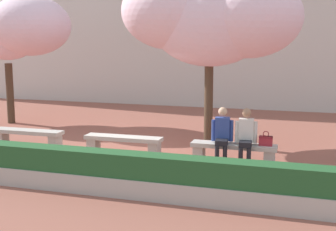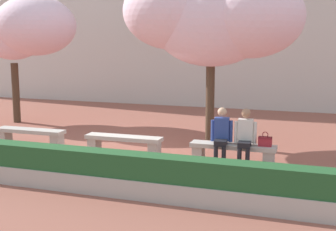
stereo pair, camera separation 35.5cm
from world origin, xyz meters
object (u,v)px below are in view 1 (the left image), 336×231
object	(u,v)px
stone_bench_west_end	(28,135)
stone_bench_center	(234,150)
person_seated_left	(222,133)
cherry_tree_main	(211,17)
handbag	(266,140)
person_seated_right	(246,134)
stone_bench_near_west	(123,142)
cherry_tree_secondary	(11,30)

from	to	relation	value
stone_bench_west_end	stone_bench_center	bearing A→B (deg)	0.00
person_seated_left	cherry_tree_main	xyz separation A→B (m)	(-0.68, 1.72, 2.73)
stone_bench_center	handbag	xyz separation A→B (m)	(0.73, 0.02, 0.27)
stone_bench_west_end	cherry_tree_main	distance (m)	5.81
stone_bench_center	cherry_tree_main	bearing A→B (deg)	119.56
person_seated_left	person_seated_right	bearing A→B (deg)	-0.03
stone_bench_near_west	cherry_tree_secondary	bearing A→B (deg)	150.77
person_seated_right	cherry_tree_main	size ratio (longest dim) A/B	0.27
stone_bench_center	cherry_tree_main	size ratio (longest dim) A/B	0.42
stone_bench_near_west	stone_bench_center	distance (m)	2.78
person_seated_right	handbag	bearing A→B (deg)	9.32
stone_bench_west_end	cherry_tree_main	size ratio (longest dim) A/B	0.42
cherry_tree_secondary	person_seated_right	bearing A→B (deg)	-19.81
person_seated_right	handbag	distance (m)	0.46
person_seated_right	stone_bench_near_west	bearing A→B (deg)	179.00
person_seated_left	cherry_tree_secondary	size ratio (longest dim) A/B	0.30
stone_bench_center	person_seated_right	bearing A→B (deg)	-10.62
stone_bench_west_end	stone_bench_near_west	distance (m)	2.78
cherry_tree_secondary	stone_bench_center	bearing A→B (deg)	-20.12
person_seated_left	cherry_tree_secondary	world-z (taller)	cherry_tree_secondary
stone_bench_center	stone_bench_near_west	bearing A→B (deg)	180.00
person_seated_right	stone_bench_center	bearing A→B (deg)	169.38
stone_bench_near_west	stone_bench_west_end	bearing A→B (deg)	180.00
stone_bench_west_end	cherry_tree_secondary	size ratio (longest dim) A/B	0.47
person_seated_right	handbag	world-z (taller)	person_seated_right
cherry_tree_main	cherry_tree_secondary	bearing A→B (deg)	169.79
handbag	cherry_tree_secondary	size ratio (longest dim) A/B	0.08
stone_bench_near_west	cherry_tree_main	distance (m)	3.98
person_seated_left	person_seated_right	world-z (taller)	same
stone_bench_near_west	person_seated_left	distance (m)	2.54
person_seated_right	cherry_tree_main	xyz separation A→B (m)	(-1.23, 1.72, 2.73)
person_seated_right	stone_bench_west_end	bearing A→B (deg)	179.48
stone_bench_near_west	stone_bench_center	xyz separation A→B (m)	(2.78, 0.00, 0.00)
stone_bench_center	person_seated_right	world-z (taller)	person_seated_right
person_seated_right	cherry_tree_main	distance (m)	3.45
stone_bench_west_end	person_seated_right	world-z (taller)	person_seated_right
person_seated_left	cherry_tree_secondary	bearing A→B (deg)	158.91
cherry_tree_secondary	handbag	bearing A→B (deg)	-18.46
stone_bench_west_end	stone_bench_near_west	size ratio (longest dim) A/B	1.00
stone_bench_near_west	stone_bench_center	bearing A→B (deg)	0.00
stone_bench_near_west	person_seated_left	bearing A→B (deg)	-1.21
cherry_tree_secondary	person_seated_left	bearing A→B (deg)	-21.09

